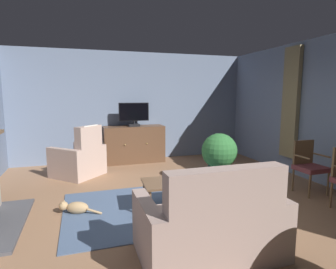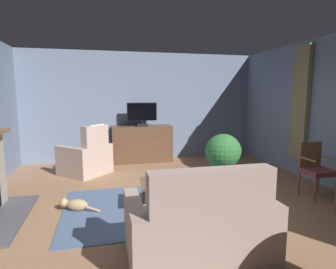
# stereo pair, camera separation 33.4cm
# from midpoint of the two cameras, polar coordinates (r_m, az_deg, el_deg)

# --- Properties ---
(ground_plane) EXTENTS (6.68, 7.53, 0.04)m
(ground_plane) POSITION_cam_midpoint_polar(r_m,az_deg,el_deg) (4.40, 4.02, -15.25)
(ground_plane) COLOR #936B4C
(wall_back) EXTENTS (6.68, 0.10, 2.82)m
(wall_back) POSITION_cam_midpoint_polar(r_m,az_deg,el_deg) (7.47, -3.94, 5.71)
(wall_back) COLOR slate
(wall_back) RESTS_ON ground_plane
(curtain_panel_far) EXTENTS (0.10, 0.44, 2.37)m
(curtain_panel_far) POSITION_cam_midpoint_polar(r_m,az_deg,el_deg) (6.53, 26.86, 5.74)
(curtain_panel_far) COLOR #8E7F56
(rug_central) EXTENTS (2.58, 1.95, 0.01)m
(rug_central) POSITION_cam_midpoint_polar(r_m,az_deg,el_deg) (4.46, -1.57, -14.57)
(rug_central) COLOR slate
(rug_central) RESTS_ON ground_plane
(tv_cabinet) EXTENTS (1.52, 0.56, 0.93)m
(tv_cabinet) POSITION_cam_midpoint_polar(r_m,az_deg,el_deg) (7.22, -4.01, -2.09)
(tv_cabinet) COLOR #402A1C
(tv_cabinet) RESTS_ON ground_plane
(television) EXTENTS (0.75, 0.20, 0.59)m
(television) POSITION_cam_midpoint_polar(r_m,az_deg,el_deg) (7.07, -4.01, 4.28)
(television) COLOR black
(television) RESTS_ON tv_cabinet
(coffee_table) EXTENTS (0.91, 0.65, 0.44)m
(coffee_table) POSITION_cam_midpoint_polar(r_m,az_deg,el_deg) (4.23, 2.76, -10.25)
(coffee_table) COLOR brown
(coffee_table) RESTS_ON ground_plane
(tv_remote) EXTENTS (0.15, 0.16, 0.02)m
(tv_remote) POSITION_cam_midpoint_polar(r_m,az_deg,el_deg) (4.25, 4.05, -9.30)
(tv_remote) COLOR black
(tv_remote) RESTS_ON coffee_table
(folded_newspaper) EXTENTS (0.32, 0.25, 0.01)m
(folded_newspaper) POSITION_cam_midpoint_polar(r_m,az_deg,el_deg) (4.14, 3.45, -9.88)
(folded_newspaper) COLOR silver
(folded_newspaper) RESTS_ON coffee_table
(sofa_floral) EXTENTS (1.51, 0.93, 1.05)m
(sofa_floral) POSITION_cam_midpoint_polar(r_m,az_deg,el_deg) (3.12, 9.79, -18.30)
(sofa_floral) COLOR #A3897F
(sofa_floral) RESTS_ON ground_plane
(armchair_by_fireplace) EXTENTS (1.22, 1.22, 1.11)m
(armchair_by_fireplace) POSITION_cam_midpoint_polar(r_m,az_deg,el_deg) (6.29, -14.88, -4.80)
(armchair_by_fireplace) COLOR #BC9E8E
(armchair_by_fireplace) RESTS_ON ground_plane
(side_chair_tucked_against_wall) EXTENTS (0.47, 0.44, 0.92)m
(side_chair_tucked_against_wall) POSITION_cam_midpoint_polar(r_m,az_deg,el_deg) (5.44, 29.54, -5.89)
(side_chair_tucked_against_wall) COLOR brown
(side_chair_tucked_against_wall) RESTS_ON ground_plane
(potted_plant_tall_palm_by_window) EXTENTS (0.68, 0.68, 1.00)m
(potted_plant_tall_palm_by_window) POSITION_cam_midpoint_polar(r_m,az_deg,el_deg) (5.43, 12.95, -4.32)
(potted_plant_tall_palm_by_window) COLOR #3D4C5B
(potted_plant_tall_palm_by_window) RESTS_ON ground_plane
(cat) EXTENTS (0.61, 0.32, 0.20)m
(cat) POSITION_cam_midpoint_polar(r_m,az_deg,el_deg) (4.47, -16.43, -13.64)
(cat) COLOR tan
(cat) RESTS_ON ground_plane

